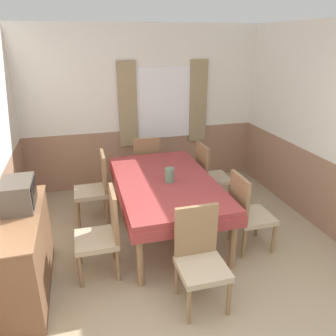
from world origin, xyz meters
TOP-DOWN VIEW (x-y plane):
  - wall_back at (0.02, 3.67)m, footprint 4.26×0.09m
  - wall_right at (1.96, 1.82)m, footprint 0.05×4.04m
  - dining_table at (-0.06, 2.00)m, footprint 1.20×2.02m
  - chair_head_near at (-0.06, 0.76)m, footprint 0.44×0.44m
  - chair_right_far at (0.77, 2.60)m, footprint 0.44×0.44m
  - chair_right_near at (0.77, 1.41)m, footprint 0.44×0.44m
  - chair_left_near at (-0.90, 1.41)m, footprint 0.44×0.44m
  - chair_left_far at (-0.90, 2.60)m, footprint 0.44×0.44m
  - chair_head_window at (-0.06, 3.25)m, footprint 0.44×0.44m
  - sideboard at (-1.69, 1.33)m, footprint 0.46×1.30m
  - tv at (-1.65, 1.48)m, footprint 0.29×0.42m
  - vase at (-0.03, 1.93)m, footprint 0.11×0.11m

SIDE VIEW (x-z plane):
  - sideboard at x=-1.69m, z-range 0.01..0.86m
  - chair_head_near at x=-0.06m, z-range 0.02..0.97m
  - chair_right_far at x=0.77m, z-range 0.02..0.97m
  - chair_right_near at x=0.77m, z-range 0.02..0.97m
  - chair_left_near at x=-0.90m, z-range 0.02..0.97m
  - chair_left_far at x=-0.90m, z-range 0.02..0.97m
  - chair_head_window at x=-0.06m, z-range 0.02..0.97m
  - dining_table at x=-0.06m, z-range 0.27..1.02m
  - vase at x=-0.03m, z-range 0.75..0.92m
  - tv at x=-1.65m, z-range 0.85..1.14m
  - wall_right at x=1.96m, z-range 0.00..2.60m
  - wall_back at x=0.02m, z-range 0.01..2.61m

